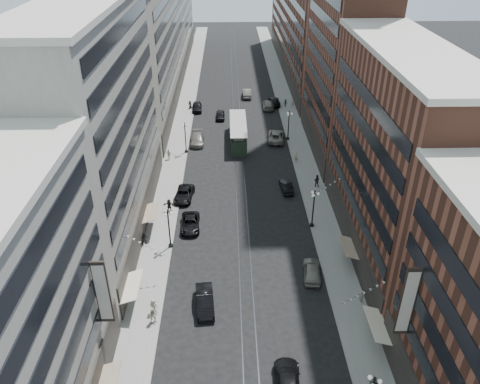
{
  "coord_description": "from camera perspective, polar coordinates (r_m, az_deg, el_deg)",
  "views": [
    {
      "loc": [
        -1.74,
        -19.07,
        36.06
      ],
      "look_at": [
        -0.37,
        32.98,
        5.0
      ],
      "focal_mm": 35.0,
      "sensor_mm": 36.0,
      "label": 1
    }
  ],
  "objects": [
    {
      "name": "car_extra_0",
      "position": [
        102.24,
        3.46,
        10.6
      ],
      "size": [
        2.57,
        5.81,
        1.66
      ],
      "primitive_type": "imported",
      "rotation": [
        0.0,
        0.0,
        3.1
      ],
      "color": "slate",
      "rests_on": "ground"
    },
    {
      "name": "building_west_far",
      "position": [
        118.35,
        -9.41,
        19.2
      ],
      "size": [
        8.0,
        90.0,
        26.0
      ],
      "primitive_type": "cube",
      "color": "gray",
      "rests_on": "ground"
    },
    {
      "name": "pedestrian_1",
      "position": [
        50.63,
        -10.48,
        -13.54
      ],
      "size": [
        1.0,
        0.7,
        1.87
      ],
      "primitive_type": "imported",
      "rotation": [
        0.0,
        0.0,
        2.9
      ],
      "color": "#B2AA93",
      "rests_on": "sidewalk_west"
    },
    {
      "name": "sidewalk_west",
      "position": [
        96.51,
        -6.98,
        8.69
      ],
      "size": [
        4.0,
        180.0,
        0.15
      ],
      "primitive_type": "cube",
      "color": "gray",
      "rests_on": "ground"
    },
    {
      "name": "building_east_far",
      "position": [
        127.76,
        7.39,
        19.73
      ],
      "size": [
        8.0,
        72.0,
        24.0
      ],
      "primitive_type": "cube",
      "color": "brown",
      "rests_on": "ground"
    },
    {
      "name": "pedestrian_5",
      "position": [
        66.03,
        -8.65,
        -1.59
      ],
      "size": [
        1.75,
        0.75,
        1.83
      ],
      "primitive_type": "imported",
      "rotation": [
        0.0,
        0.0,
        -0.16
      ],
      "color": "black",
      "rests_on": "sidewalk_west"
    },
    {
      "name": "car_8",
      "position": [
        85.77,
        -5.24,
        6.44
      ],
      "size": [
        2.5,
        5.89,
        1.69
      ],
      "primitive_type": "imported",
      "rotation": [
        0.0,
        0.0,
        0.02
      ],
      "color": "#646059",
      "rests_on": "ground"
    },
    {
      "name": "lamppost_se_far",
      "position": [
        61.76,
        8.94,
        -1.86
      ],
      "size": [
        1.03,
        1.14,
        5.52
      ],
      "color": "black",
      "rests_on": "sidewalk_east"
    },
    {
      "name": "lamppost_se_mid",
      "position": [
        86.36,
        5.95,
        8.21
      ],
      "size": [
        1.03,
        1.14,
        5.52
      ],
      "color": "black",
      "rests_on": "sidewalk_east"
    },
    {
      "name": "ground",
      "position": [
        86.92,
        -0.23,
        6.31
      ],
      "size": [
        220.0,
        220.0,
        0.0
      ],
      "primitive_type": "plane",
      "color": "black",
      "rests_on": "ground"
    },
    {
      "name": "streetcar",
      "position": [
        85.77,
        -0.22,
        7.2
      ],
      "size": [
        2.96,
        13.36,
        3.7
      ],
      "color": "#203323",
      "rests_on": "ground"
    },
    {
      "name": "pedestrian_9",
      "position": [
        102.98,
        5.55,
        10.73
      ],
      "size": [
        1.04,
        0.47,
        1.58
      ],
      "primitive_type": "imported",
      "rotation": [
        0.0,
        0.0,
        -0.05
      ],
      "color": "black",
      "rests_on": "sidewalk_east"
    },
    {
      "name": "car_5",
      "position": [
        50.86,
        -4.31,
        -13.1
      ],
      "size": [
        2.27,
        5.32,
        1.71
      ],
      "primitive_type": "imported",
      "rotation": [
        0.0,
        0.0,
        0.09
      ],
      "color": "black",
      "rests_on": "ground"
    },
    {
      "name": "car_6",
      "position": [
        44.37,
        5.79,
        -22.0
      ],
      "size": [
        2.69,
        5.79,
        1.64
      ],
      "primitive_type": "imported",
      "rotation": [
        0.0,
        0.0,
        3.07
      ],
      "color": "black",
      "rests_on": "ground"
    },
    {
      "name": "pedestrian_4",
      "position": [
        52.8,
        14.59,
        -12.19
      ],
      "size": [
        0.56,
        0.94,
        1.49
      ],
      "primitive_type": "imported",
      "rotation": [
        0.0,
        0.0,
        1.77
      ],
      "color": "beige",
      "rests_on": "sidewalk_east"
    },
    {
      "name": "pedestrian_6",
      "position": [
        80.14,
        -8.67,
        4.57
      ],
      "size": [
        1.2,
        0.88,
        1.87
      ],
      "primitive_type": "imported",
      "rotation": [
        0.0,
        0.0,
        2.75
      ],
      "color": "#BFB69F",
      "rests_on": "sidewalk_west"
    },
    {
      "name": "pedestrian_7",
      "position": [
        72.15,
        9.33,
        1.39
      ],
      "size": [
        1.03,
        0.75,
        1.91
      ],
      "primitive_type": "imported",
      "rotation": [
        0.0,
        0.0,
        2.86
      ],
      "color": "black",
      "rests_on": "sidewalk_east"
    },
    {
      "name": "building_east_tower",
      "position": [
        78.83,
        13.0,
        19.08
      ],
      "size": [
        8.0,
        26.0,
        42.0
      ],
      "primitive_type": "cube",
      "color": "brown",
      "rests_on": "ground"
    },
    {
      "name": "lamppost_sw_far",
      "position": [
        57.95,
        -8.66,
        -4.26
      ],
      "size": [
        1.03,
        1.14,
        5.52
      ],
      "color": "black",
      "rests_on": "sidewalk_west"
    },
    {
      "name": "car_2",
      "position": [
        62.5,
        -6.08,
        -3.81
      ],
      "size": [
        2.61,
        5.31,
        1.45
      ],
      "primitive_type": "imported",
      "rotation": [
        0.0,
        0.0,
        0.04
      ],
      "color": "black",
      "rests_on": "ground"
    },
    {
      "name": "rail_east",
      "position": [
        96.12,
        0.06,
        8.79
      ],
      "size": [
        0.12,
        180.0,
        0.02
      ],
      "primitive_type": "cube",
      "color": "#2D2D33",
      "rests_on": "ground"
    },
    {
      "name": "car_7",
      "position": [
        68.9,
        -6.84,
        -0.26
      ],
      "size": [
        3.03,
        5.59,
        1.49
      ],
      "primitive_type": "imported",
      "rotation": [
        0.0,
        0.0,
        -0.11
      ],
      "color": "black",
      "rests_on": "ground"
    },
    {
      "name": "pedestrian_2",
      "position": [
        60.02,
        -11.55,
        -5.57
      ],
      "size": [
        1.01,
        0.74,
        1.85
      ],
      "primitive_type": "imported",
      "rotation": [
        0.0,
        0.0,
        0.3
      ],
      "color": "black",
      "rests_on": "sidewalk_west"
    },
    {
      "name": "car_4",
      "position": [
        55.04,
        8.76,
        -9.43
      ],
      "size": [
        2.49,
        5.02,
        1.64
      ],
      "primitive_type": "imported",
      "rotation": [
        0.0,
        0.0,
        3.03
      ],
      "color": "gray",
      "rests_on": "ground"
    },
    {
      "name": "pedestrian_extra_0",
      "position": [
        102.12,
        -6.1,
        10.56
      ],
      "size": [
        0.93,
        0.71,
        1.68
      ],
      "primitive_type": "imported",
      "rotation": [
        0.0,
        0.0,
        5.92
      ],
      "color": "black",
      "rests_on": "sidewalk_west"
    },
    {
      "name": "car_11",
      "position": [
        86.88,
        4.4,
        6.83
      ],
      "size": [
        3.62,
        6.59,
        1.75
      ],
      "primitive_type": "imported",
      "rotation": [
        0.0,
        0.0,
        3.02
      ],
      "color": "gray",
      "rests_on": "ground"
    },
    {
      "name": "pedestrian_8",
      "position": [
        79.16,
        6.83,
        4.31
      ],
      "size": [
        0.7,
        0.54,
        1.73
      ],
      "primitive_type": "imported",
      "rotation": [
        0.0,
        0.0,
        3.36
      ],
      "color": "#B0A892",
      "rests_on": "sidewalk_east"
    },
    {
      "name": "car_10",
      "position": [
        70.77,
        5.66,
        0.7
      ],
      "size": [
        1.92,
        4.52,
        1.45
      ],
      "primitive_type": "imported",
      "rotation": [
        0.0,
        0.0,
        3.23
      ],
      "color": "black",
      "rests_on": "ground"
    },
    {
      "name": "rail_west",
      "position": [
        96.1,
        -0.79,
        8.78
      ],
      "size": [
        0.12,
        180.0,
        0.02
      ],
      "primitive_type": "cube",
      "color": "#2D2D33",
      "rests_on": "ground"
    },
    {
      "name": "car_9",
      "position": [
        101.09,
        -5.28,
        10.3
      ],
      "size": [
        2.22,
        5.06,
        1.7
      ],
      "primitive_type": "imported",
      "rotation": [
        0.0,
        0.0,
        0.04
      ],
      "color": "black",
      "rests_on": "ground"
    },
    {
      "name": "building_west_mid",
      "position": [
        58.57,
        -16.63,
        7.37
      ],
      "size": [
        8.0,
        36.0,
        28.0
      ],
      "primitive_type": "cube",
      "color": "gray",
      "rests_on": "ground"
    },
    {
      "name": "pedestrian_extra_1",
      "position": [
        102.62,
        6.39,
        10.64
      ],
      "size": [
        1.09,
        0.49,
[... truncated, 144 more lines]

